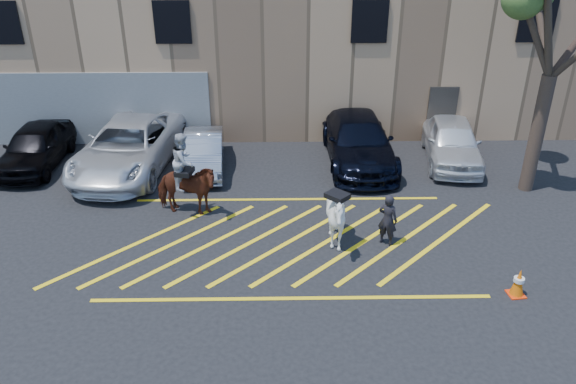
{
  "coord_description": "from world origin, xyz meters",
  "views": [
    {
      "loc": [
        -0.26,
        -13.46,
        8.37
      ],
      "look_at": [
        -0.02,
        0.2,
        1.3
      ],
      "focal_mm": 35.0,
      "sensor_mm": 36.0,
      "label": 1
    }
  ],
  "objects_px": {
    "car_white_suv": "(452,141)",
    "traffic_cone": "(518,282)",
    "car_white_pickup": "(129,147)",
    "handler": "(388,220)",
    "tree": "(564,9)",
    "mounted_bay": "(185,183)",
    "car_silver_sedan": "(204,152)",
    "saddled_white": "(336,218)",
    "car_black_suv": "(36,146)",
    "car_blue_suv": "(358,140)"
  },
  "relations": [
    {
      "from": "car_blue_suv",
      "to": "saddled_white",
      "type": "distance_m",
      "value": 5.74
    },
    {
      "from": "car_white_pickup",
      "to": "handler",
      "type": "distance_m",
      "value": 9.56
    },
    {
      "from": "car_white_pickup",
      "to": "traffic_cone",
      "type": "xyz_separation_m",
      "value": [
        10.87,
        -7.37,
        -0.47
      ]
    },
    {
      "from": "car_silver_sedan",
      "to": "handler",
      "type": "height_order",
      "value": "handler"
    },
    {
      "from": "car_white_pickup",
      "to": "car_silver_sedan",
      "type": "xyz_separation_m",
      "value": [
        2.58,
        -0.05,
        -0.21
      ]
    },
    {
      "from": "car_silver_sedan",
      "to": "handler",
      "type": "relative_size",
      "value": 2.56
    },
    {
      "from": "mounted_bay",
      "to": "car_black_suv",
      "type": "bearing_deg",
      "value": 148.16
    },
    {
      "from": "mounted_bay",
      "to": "tree",
      "type": "distance_m",
      "value": 11.88
    },
    {
      "from": "car_black_suv",
      "to": "saddled_white",
      "type": "distance_m",
      "value": 11.46
    },
    {
      "from": "saddled_white",
      "to": "tree",
      "type": "distance_m",
      "value": 8.77
    },
    {
      "from": "car_blue_suv",
      "to": "car_black_suv",
      "type": "bearing_deg",
      "value": 179.55
    },
    {
      "from": "mounted_bay",
      "to": "car_silver_sedan",
      "type": "bearing_deg",
      "value": 87.77
    },
    {
      "from": "car_black_suv",
      "to": "car_silver_sedan",
      "type": "height_order",
      "value": "car_black_suv"
    },
    {
      "from": "car_blue_suv",
      "to": "car_white_suv",
      "type": "distance_m",
      "value": 3.36
    },
    {
      "from": "car_white_pickup",
      "to": "mounted_bay",
      "type": "relative_size",
      "value": 2.33
    },
    {
      "from": "tree",
      "to": "car_black_suv",
      "type": "bearing_deg",
      "value": 172.7
    },
    {
      "from": "car_silver_sedan",
      "to": "saddled_white",
      "type": "distance_m",
      "value": 6.54
    },
    {
      "from": "car_white_suv",
      "to": "traffic_cone",
      "type": "relative_size",
      "value": 6.16
    },
    {
      "from": "car_silver_sedan",
      "to": "mounted_bay",
      "type": "xyz_separation_m",
      "value": [
        -0.13,
        -3.23,
        0.42
      ]
    },
    {
      "from": "traffic_cone",
      "to": "tree",
      "type": "relative_size",
      "value": 0.1
    },
    {
      "from": "car_blue_suv",
      "to": "car_white_suv",
      "type": "xyz_separation_m",
      "value": [
        3.36,
        -0.02,
        -0.04
      ]
    },
    {
      "from": "saddled_white",
      "to": "car_white_pickup",
      "type": "bearing_deg",
      "value": 142.92
    },
    {
      "from": "car_blue_suv",
      "to": "car_white_suv",
      "type": "height_order",
      "value": "car_blue_suv"
    },
    {
      "from": "handler",
      "to": "mounted_bay",
      "type": "bearing_deg",
      "value": 14.53
    },
    {
      "from": "car_white_pickup",
      "to": "handler",
      "type": "xyz_separation_m",
      "value": [
        8.14,
        -5.03,
        -0.09
      ]
    },
    {
      "from": "car_blue_suv",
      "to": "mounted_bay",
      "type": "height_order",
      "value": "mounted_bay"
    },
    {
      "from": "car_white_suv",
      "to": "traffic_cone",
      "type": "xyz_separation_m",
      "value": [
        -0.55,
        -7.85,
        -0.4
      ]
    },
    {
      "from": "car_blue_suv",
      "to": "mounted_bay",
      "type": "xyz_separation_m",
      "value": [
        -5.59,
        -3.78,
        0.24
      ]
    },
    {
      "from": "saddled_white",
      "to": "traffic_cone",
      "type": "bearing_deg",
      "value": -28.91
    },
    {
      "from": "tree",
      "to": "handler",
      "type": "bearing_deg",
      "value": -147.96
    },
    {
      "from": "car_silver_sedan",
      "to": "handler",
      "type": "distance_m",
      "value": 7.46
    },
    {
      "from": "car_silver_sedan",
      "to": "mounted_bay",
      "type": "height_order",
      "value": "mounted_bay"
    },
    {
      "from": "handler",
      "to": "mounted_bay",
      "type": "height_order",
      "value": "mounted_bay"
    },
    {
      "from": "car_black_suv",
      "to": "car_blue_suv",
      "type": "distance_m",
      "value": 11.41
    },
    {
      "from": "car_black_suv",
      "to": "car_white_pickup",
      "type": "xyz_separation_m",
      "value": [
        3.36,
        -0.33,
        0.1
      ]
    },
    {
      "from": "car_silver_sedan",
      "to": "saddled_white",
      "type": "height_order",
      "value": "saddled_white"
    },
    {
      "from": "car_black_suv",
      "to": "tree",
      "type": "bearing_deg",
      "value": -7.29
    },
    {
      "from": "car_silver_sedan",
      "to": "car_white_suv",
      "type": "distance_m",
      "value": 8.85
    },
    {
      "from": "handler",
      "to": "car_white_suv",
      "type": "bearing_deg",
      "value": -89.19
    },
    {
      "from": "saddled_white",
      "to": "car_black_suv",
      "type": "bearing_deg",
      "value": 151.78
    },
    {
      "from": "saddled_white",
      "to": "traffic_cone",
      "type": "height_order",
      "value": "saddled_white"
    },
    {
      "from": "car_blue_suv",
      "to": "car_white_suv",
      "type": "bearing_deg",
      "value": -1.71
    },
    {
      "from": "car_white_suv",
      "to": "traffic_cone",
      "type": "height_order",
      "value": "car_white_suv"
    },
    {
      "from": "car_silver_sedan",
      "to": "tree",
      "type": "distance_m",
      "value": 11.97
    },
    {
      "from": "car_blue_suv",
      "to": "handler",
      "type": "height_order",
      "value": "car_blue_suv"
    },
    {
      "from": "traffic_cone",
      "to": "tree",
      "type": "xyz_separation_m",
      "value": [
        2.42,
        5.57,
        5.33
      ]
    },
    {
      "from": "mounted_bay",
      "to": "traffic_cone",
      "type": "distance_m",
      "value": 9.38
    },
    {
      "from": "tree",
      "to": "traffic_cone",
      "type": "bearing_deg",
      "value": -113.47
    },
    {
      "from": "handler",
      "to": "tree",
      "type": "bearing_deg",
      "value": -116.38
    },
    {
      "from": "car_white_pickup",
      "to": "handler",
      "type": "height_order",
      "value": "car_white_pickup"
    }
  ]
}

